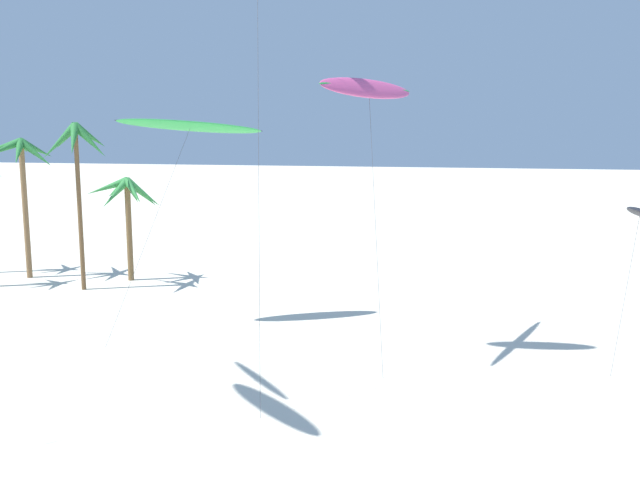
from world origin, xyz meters
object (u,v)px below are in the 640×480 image
object	(u,v)px
palm_tree_1	(21,162)
flying_kite_5	(369,89)
palm_tree_4	(76,151)
flying_kite_1	(190,126)
palm_tree_3	(128,197)
flying_kite_3	(640,212)

from	to	relation	value
palm_tree_1	flying_kite_5	size ratio (longest dim) A/B	0.74
palm_tree_4	flying_kite_1	bearing A→B (deg)	-33.71
flying_kite_1	flying_kite_5	size ratio (longest dim) A/B	0.87
flying_kite_1	palm_tree_3	bearing A→B (deg)	129.00
flying_kite_3	flying_kite_5	size ratio (longest dim) A/B	0.60
palm_tree_1	palm_tree_4	distance (m)	6.03
flying_kite_3	flying_kite_5	world-z (taller)	flying_kite_5
flying_kite_1	flying_kite_3	distance (m)	22.31
flying_kite_1	flying_kite_5	xyz separation A→B (m)	(9.54, -3.58, 1.78)
flying_kite_1	flying_kite_3	bearing A→B (deg)	-4.46
palm_tree_3	palm_tree_4	size ratio (longest dim) A/B	0.66
palm_tree_3	flying_kite_5	xyz separation A→B (m)	(17.10, -12.91, 6.68)
palm_tree_4	flying_kite_1	size ratio (longest dim) A/B	0.95
palm_tree_4	flying_kite_3	bearing A→B (deg)	-14.36
palm_tree_4	flying_kite_3	distance (m)	32.48
palm_tree_1	flying_kite_1	bearing A→B (deg)	-31.34
palm_tree_1	flying_kite_5	world-z (taller)	flying_kite_5
palm_tree_4	flying_kite_3	size ratio (longest dim) A/B	1.37
flying_kite_3	flying_kite_1	bearing A→B (deg)	175.54
palm_tree_1	flying_kite_5	bearing A→B (deg)	-27.35
palm_tree_1	flying_kite_1	world-z (taller)	flying_kite_1
flying_kite_3	palm_tree_4	bearing A→B (deg)	165.64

